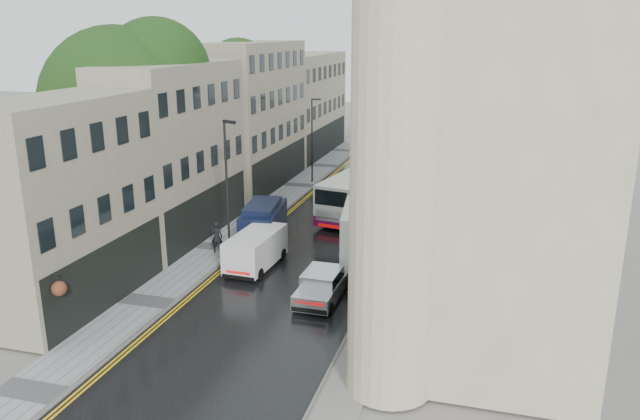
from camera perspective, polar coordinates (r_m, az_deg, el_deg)
The scene contains 15 objects.
road at distance 44.83m, azimuth 2.03°, elevation -0.77°, with size 9.00×85.00×0.02m, color black.
left_sidewalk at distance 46.49m, azimuth -4.98°, elevation -0.14°, with size 2.70×85.00×0.12m, color gray.
right_sidewalk at distance 43.91m, azimuth 8.89°, elevation -1.26°, with size 1.80×85.00×0.12m, color slate.
old_shop_row at distance 48.83m, azimuth -8.10°, elevation 7.70°, with size 4.50×56.00×12.00m, color gray, non-canonical shape.
modern_block at distance 40.62m, azimuth 15.97°, elevation 6.96°, with size 8.00×40.00×14.00m, color beige, non-canonical shape.
tree_near at distance 41.44m, azimuth -17.66°, elevation 6.91°, with size 10.56×10.56×13.89m, color black, non-canonical shape.
tree_far at distance 52.63m, azimuth -9.57°, elevation 8.50°, with size 9.24×9.24×12.46m, color black, non-canonical shape.
cream_bus at distance 43.89m, azimuth 0.94°, elevation 0.99°, with size 2.60×11.42×3.12m, color white, non-canonical shape.
white_lorry at distance 33.94m, azimuth 2.16°, elevation -3.15°, with size 2.10×7.00×3.67m, color white, non-canonical shape.
silver_hatchback at distance 30.29m, azimuth -2.20°, elevation -7.76°, with size 1.84×4.20×1.57m, color #B2B2B7, non-canonical shape.
white_van at distance 34.48m, azimuth -8.43°, elevation -4.37°, with size 2.02×4.71×2.13m, color silver, non-canonical shape.
navy_van at distance 38.25m, azimuth -7.19°, elevation -1.77°, with size 2.13×5.32×2.71m, color black, non-canonical shape.
pedestrian at distance 37.98m, azimuth -9.42°, elevation -2.45°, with size 0.71×0.46×1.93m, color black.
lamp_post_near at distance 36.80m, azimuth -8.50°, elevation 1.92°, with size 0.90×0.20×8.02m, color black, non-canonical shape.
lamp_post_far at distance 54.47m, azimuth -0.74°, elevation 6.33°, with size 0.82×0.18×7.26m, color black, non-canonical shape.
Camera 1 is at (10.13, -14.16, 13.12)m, focal length 35.00 mm.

